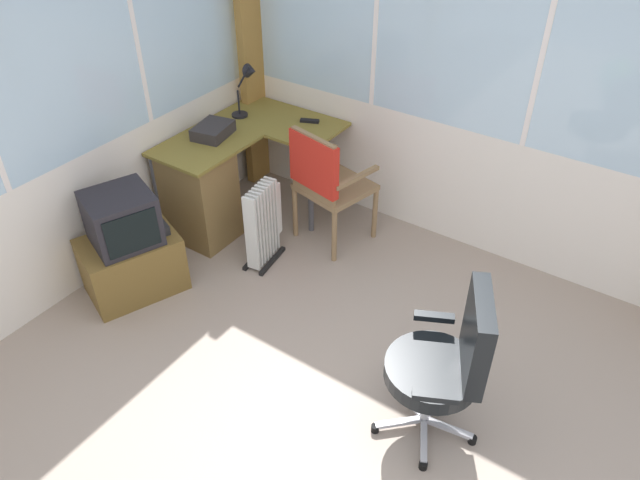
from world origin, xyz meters
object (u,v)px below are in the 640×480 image
at_px(tv_remote, 310,121).
at_px(wooden_armchair, 323,176).
at_px(paper_tray, 213,130).
at_px(space_heater, 264,223).
at_px(desk, 206,188).
at_px(desk_lamp, 248,81).
at_px(office_chair, 449,360).
at_px(tv_on_stand, 129,249).

relative_size(tv_remote, wooden_armchair, 0.16).
relative_size(paper_tray, space_heater, 0.46).
bearing_deg(paper_tray, desk, -166.04).
relative_size(desk_lamp, tv_remote, 2.78).
bearing_deg(space_heater, desk, 87.58).
relative_size(tv_remote, space_heater, 0.23).
bearing_deg(tv_remote, space_heater, 167.56).
xyz_separation_m(desk, tv_remote, (0.80, -0.42, 0.36)).
bearing_deg(desk, space_heater, -92.42).
xyz_separation_m(office_chair, tv_on_stand, (-0.13, 2.28, -0.20)).
bearing_deg(tv_on_stand, paper_tray, 4.63).
relative_size(paper_tray, wooden_armchair, 0.31).
relative_size(tv_remote, paper_tray, 0.50).
bearing_deg(space_heater, tv_remote, 10.98).
distance_m(tv_on_stand, space_heater, 0.96).
bearing_deg(tv_remote, desk, 128.64).
relative_size(desk, desk_lamp, 3.06).
bearing_deg(desk, tv_on_stand, -177.68).
relative_size(wooden_armchair, space_heater, 1.49).
height_order(desk_lamp, wooden_armchair, desk_lamp).
bearing_deg(paper_tray, wooden_armchair, -78.02).
xyz_separation_m(tv_remote, wooden_armchair, (-0.41, -0.41, -0.16)).
bearing_deg(paper_tray, space_heater, -109.29).
height_order(tv_on_stand, space_heater, tv_on_stand).
height_order(desk, tv_remote, tv_remote).
xyz_separation_m(tv_remote, space_heater, (-0.82, -0.16, -0.44)).
distance_m(tv_remote, space_heater, 0.95).
bearing_deg(wooden_armchair, space_heater, 148.82).
bearing_deg(desk_lamp, desk, -175.01).
distance_m(paper_tray, office_chair, 2.53).
xyz_separation_m(paper_tray, tv_on_stand, (-1.01, -0.08, -0.45)).
height_order(wooden_armchair, tv_on_stand, wooden_armchair).
distance_m(wooden_armchair, space_heater, 0.55).
bearing_deg(paper_tray, desk_lamp, 1.01).
bearing_deg(tv_on_stand, space_heater, -34.97).
distance_m(desk_lamp, office_chair, 2.76).
relative_size(desk, wooden_armchair, 1.33).
relative_size(desk_lamp, tv_on_stand, 0.53).
distance_m(tv_remote, office_chair, 2.41).
bearing_deg(space_heater, office_chair, -110.60).
bearing_deg(office_chair, tv_on_stand, 93.36).
bearing_deg(office_chair, desk_lamp, 60.79).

